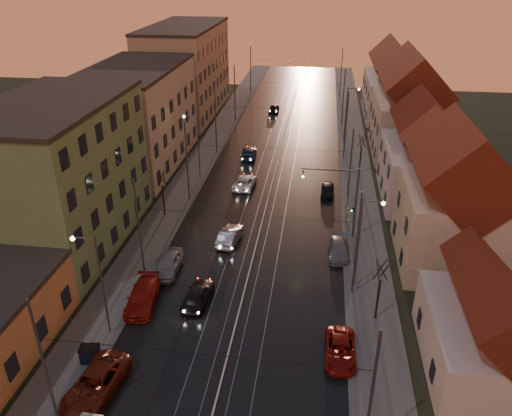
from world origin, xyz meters
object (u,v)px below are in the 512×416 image
at_px(traffic_light_mast, 346,194).
at_px(driving_car_2, 245,182).
at_px(street_lamp_1, 363,235).
at_px(parked_right_0, 340,350).
at_px(driving_car_3, 249,153).
at_px(parked_left_2, 142,297).
at_px(street_lamp_0, 97,276).
at_px(parked_right_2, 328,190).
at_px(driving_car_4, 274,108).
at_px(street_lamp_2, 196,140).
at_px(driving_car_1, 230,236).
at_px(parked_left_1, 96,384).
at_px(parked_left_3, 168,264).
at_px(parked_right_1, 339,249).
at_px(dumpster, 90,354).
at_px(street_lamp_3, 348,109).
at_px(driving_car_0, 198,294).

relative_size(traffic_light_mast, driving_car_2, 1.53).
height_order(street_lamp_1, parked_right_0, street_lamp_1).
xyz_separation_m(driving_car_3, parked_left_2, (-3.56, -32.30, 0.05)).
relative_size(street_lamp_0, parked_right_2, 2.21).
distance_m(street_lamp_0, parked_right_2, 30.14).
xyz_separation_m(driving_car_4, parked_right_2, (9.36, -32.73, -0.06)).
height_order(street_lamp_0, driving_car_2, street_lamp_0).
xyz_separation_m(street_lamp_2, driving_car_2, (6.07, -1.78, -4.23)).
height_order(traffic_light_mast, driving_car_1, traffic_light_mast).
xyz_separation_m(parked_left_1, parked_left_2, (-0.08, 8.81, -0.01)).
relative_size(street_lamp_0, street_lamp_2, 1.00).
height_order(parked_left_3, parked_right_1, parked_left_3).
bearing_deg(driving_car_2, dumpster, 83.03).
relative_size(street_lamp_3, parked_right_1, 1.88).
xyz_separation_m(driving_car_1, parked_left_2, (-5.02, -10.19, 0.00)).
relative_size(driving_car_0, parked_left_3, 0.94).
bearing_deg(street_lamp_0, dumpster, -85.71).
relative_size(driving_car_2, parked_left_1, 0.88).
relative_size(parked_right_0, dumpster, 3.69).
distance_m(driving_car_3, parked_right_0, 37.80).
relative_size(traffic_light_mast, driving_car_4, 1.81).
bearing_deg(parked_left_3, driving_car_0, -48.20).
bearing_deg(parked_right_1, parked_right_2, 93.41).
bearing_deg(driving_car_4, parked_left_3, 86.49).
bearing_deg(traffic_light_mast, driving_car_1, -167.20).
relative_size(street_lamp_1, driving_car_0, 1.85).
bearing_deg(dumpster, street_lamp_1, 22.25).
bearing_deg(parked_right_1, traffic_light_mast, 81.99).
xyz_separation_m(street_lamp_0, dumpster, (0.23, -3.00, -4.19)).
xyz_separation_m(traffic_light_mast, parked_left_2, (-15.52, -12.58, -3.86)).
bearing_deg(driving_car_0, traffic_light_mast, -129.96).
distance_m(street_lamp_2, parked_left_3, 20.44).
relative_size(street_lamp_3, driving_car_4, 2.02).
xyz_separation_m(street_lamp_2, traffic_light_mast, (17.10, -12.00, -0.29)).
xyz_separation_m(street_lamp_2, parked_left_3, (2.26, -19.89, -4.11)).
bearing_deg(driving_car_4, driving_car_1, 91.49).
xyz_separation_m(street_lamp_0, driving_car_0, (5.75, 4.29, -4.15)).
bearing_deg(driving_car_0, parked_left_3, -43.39).
height_order(driving_car_3, parked_right_0, driving_car_3).
distance_m(street_lamp_2, driving_car_0, 24.75).
relative_size(driving_car_0, parked_right_2, 1.19).
xyz_separation_m(street_lamp_2, parked_right_0, (16.63, -28.29, -4.27)).
bearing_deg(parked_left_3, driving_car_1, 51.09).
bearing_deg(street_lamp_3, street_lamp_2, -138.69).
bearing_deg(dumpster, parked_right_1, 34.29).
xyz_separation_m(street_lamp_1, driving_car_0, (-12.46, -3.71, -4.15)).
relative_size(street_lamp_3, parked_left_3, 1.75).
height_order(driving_car_2, driving_car_4, driving_car_4).
xyz_separation_m(driving_car_3, driving_car_4, (1.14, 22.42, -0.01)).
height_order(driving_car_3, parked_right_2, driving_car_3).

